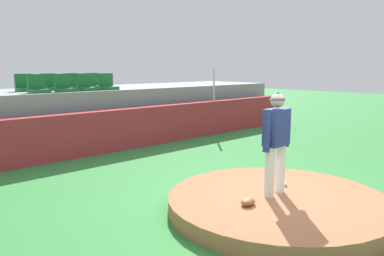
{
  "coord_description": "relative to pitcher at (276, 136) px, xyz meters",
  "views": [
    {
      "loc": [
        -5.19,
        -3.4,
        2.36
      ],
      "look_at": [
        0.0,
        2.06,
        1.15
      ],
      "focal_mm": 35.72,
      "sensor_mm": 36.0,
      "label": 1
    }
  ],
  "objects": [
    {
      "name": "stadium_chair_1",
      "position": [
        -0.37,
        6.85,
        0.58
      ],
      "size": [
        0.48,
        0.44,
        0.5
      ],
      "rotation": [
        0.0,
        0.0,
        3.14
      ],
      "color": "#1D6632",
      "rests_on": "bleacher_platform"
    },
    {
      "name": "ground_plane",
      "position": [
        -0.04,
        -0.1,
        -1.25
      ],
      "size": [
        60.0,
        60.0,
        0.0
      ],
      "primitive_type": "plane",
      "color": "#33853B"
    },
    {
      "name": "stadium_chair_4",
      "position": [
        -1.12,
        7.8,
        0.58
      ],
      "size": [
        0.48,
        0.44,
        0.5
      ],
      "rotation": [
        0.0,
        0.0,
        3.14
      ],
      "color": "#1D6632",
      "rests_on": "bleacher_platform"
    },
    {
      "name": "stadium_chair_2",
      "position": [
        0.31,
        6.88,
        0.58
      ],
      "size": [
        0.48,
        0.44,
        0.5
      ],
      "rotation": [
        0.0,
        0.0,
        3.14
      ],
      "color": "#1D6632",
      "rests_on": "bleacher_platform"
    },
    {
      "name": "fielding_glove",
      "position": [
        -0.73,
        -0.02,
        -0.94
      ],
      "size": [
        0.34,
        0.26,
        0.11
      ],
      "primitive_type": "ellipsoid",
      "rotation": [
        0.0,
        0.0,
        0.23
      ],
      "color": "brown",
      "rests_on": "pitchers_mound"
    },
    {
      "name": "stadium_chair_7",
      "position": [
        1.03,
        7.78,
        0.58
      ],
      "size": [
        0.48,
        0.44,
        0.5
      ],
      "rotation": [
        0.0,
        0.0,
        3.14
      ],
      "color": "#1D6632",
      "rests_on": "bleacher_platform"
    },
    {
      "name": "fence_post_right",
      "position": [
        4.66,
        5.78,
        0.47
      ],
      "size": [
        0.06,
        0.06,
        1.1
      ],
      "primitive_type": "cylinder",
      "color": "silver",
      "rests_on": "brick_barrier"
    },
    {
      "name": "stadium_chair_0",
      "position": [
        -1.11,
        6.89,
        0.58
      ],
      "size": [
        0.48,
        0.44,
        0.5
      ],
      "rotation": [
        0.0,
        0.0,
        3.14
      ],
      "color": "#1D6632",
      "rests_on": "bleacher_platform"
    },
    {
      "name": "brick_barrier",
      "position": [
        -0.04,
        5.78,
        -0.66
      ],
      "size": [
        17.13,
        0.4,
        1.17
      ],
      "primitive_type": "cube",
      "color": "#A62E35",
      "rests_on": "ground_plane"
    },
    {
      "name": "stadium_chair_6",
      "position": [
        0.33,
        7.77,
        0.58
      ],
      "size": [
        0.48,
        0.44,
        0.5
      ],
      "rotation": [
        0.0,
        0.0,
        3.14
      ],
      "color": "#1D6632",
      "rests_on": "bleacher_platform"
    },
    {
      "name": "baseball",
      "position": [
        0.5,
        0.11,
        -0.96
      ],
      "size": [
        0.07,
        0.07,
        0.07
      ],
      "primitive_type": "sphere",
      "color": "white",
      "rests_on": "pitchers_mound"
    },
    {
      "name": "pitchers_mound",
      "position": [
        -0.04,
        -0.1,
        -1.12
      ],
      "size": [
        3.63,
        3.63,
        0.25
      ],
      "primitive_type": "cylinder",
      "color": "#A86944",
      "rests_on": "ground_plane"
    },
    {
      "name": "pitcher",
      "position": [
        0.0,
        0.0,
        0.0
      ],
      "size": [
        0.74,
        0.28,
        1.71
      ],
      "rotation": [
        0.0,
        0.0,
        0.06
      ],
      "color": "silver",
      "rests_on": "pitchers_mound"
    },
    {
      "name": "stadium_chair_5",
      "position": [
        -0.4,
        7.75,
        0.58
      ],
      "size": [
        0.48,
        0.44,
        0.5
      ],
      "rotation": [
        0.0,
        0.0,
        3.14
      ],
      "color": "#1D6632",
      "rests_on": "bleacher_platform"
    },
    {
      "name": "bleacher_platform",
      "position": [
        -0.04,
        7.92,
        -0.41
      ],
      "size": [
        17.03,
        3.14,
        1.67
      ],
      "primitive_type": "cube",
      "color": "gray",
      "rests_on": "ground_plane"
    },
    {
      "name": "stadium_chair_3",
      "position": [
        1.03,
        6.88,
        0.58
      ],
      "size": [
        0.48,
        0.44,
        0.5
      ],
      "rotation": [
        0.0,
        0.0,
        3.14
      ],
      "color": "#1D6632",
      "rests_on": "bleacher_platform"
    }
  ]
}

